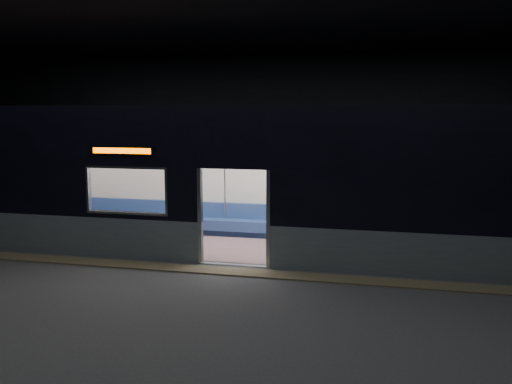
% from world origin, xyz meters
% --- Properties ---
extents(station_floor, '(24.00, 14.00, 0.01)m').
position_xyz_m(station_floor, '(0.00, 0.00, -0.01)').
color(station_floor, '#47494C').
rests_on(station_floor, ground).
extents(station_envelope, '(24.00, 14.00, 5.00)m').
position_xyz_m(station_envelope, '(0.00, 0.00, 3.66)').
color(station_envelope, black).
rests_on(station_envelope, station_floor).
extents(tactile_strip, '(22.80, 0.50, 0.03)m').
position_xyz_m(tactile_strip, '(0.00, 0.55, 0.01)').
color(tactile_strip, '#8C7F59').
rests_on(tactile_strip, station_floor).
extents(metro_car, '(18.00, 3.04, 3.35)m').
position_xyz_m(metro_car, '(-0.00, 2.54, 1.85)').
color(metro_car, gray).
rests_on(metro_car, station_floor).
extents(passenger, '(0.44, 0.76, 1.47)m').
position_xyz_m(passenger, '(2.39, 3.55, 0.84)').
color(passenger, black).
rests_on(passenger, metro_car).
extents(handbag, '(0.34, 0.31, 0.15)m').
position_xyz_m(handbag, '(2.38, 3.30, 0.70)').
color(handbag, black).
rests_on(handbag, passenger).
extents(transit_map, '(1.04, 0.03, 0.67)m').
position_xyz_m(transit_map, '(3.06, 3.85, 1.49)').
color(transit_map, white).
rests_on(transit_map, metro_car).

